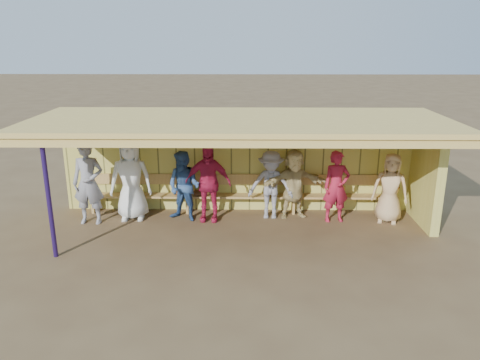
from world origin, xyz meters
name	(u,v)px	position (x,y,z in m)	size (l,w,h in m)	color
ground	(240,229)	(0.00, 0.00, 0.00)	(90.00, 90.00, 0.00)	brown
player_a	(88,183)	(-3.44, 0.35, 0.96)	(0.70, 0.46, 1.92)	gray
player_b	(131,179)	(-2.54, 0.65, 0.98)	(0.96, 0.62, 1.96)	white
player_c	(184,186)	(-1.30, 0.56, 0.83)	(0.80, 0.63, 1.65)	#305084
player_d	(208,183)	(-0.75, 0.56, 0.91)	(1.07, 0.44, 1.82)	#B61D43
player_e	(271,185)	(0.71, 0.74, 0.82)	(1.05, 0.61, 1.63)	gray
player_f	(294,184)	(1.26, 0.81, 0.82)	(1.53, 0.49, 1.65)	tan
player_g	(336,187)	(2.21, 0.54, 0.84)	(0.61, 0.40, 1.67)	#A81B34
player_h	(390,188)	(3.44, 0.52, 0.82)	(0.80, 0.52, 1.63)	tan
dugout_structure	(257,149)	(0.39, 0.69, 1.69)	(8.80, 3.20, 2.50)	#CEC458
bench	(240,191)	(0.00, 1.12, 0.53)	(7.60, 0.34, 0.93)	tan
dugout_equipment	(230,194)	(-0.25, 0.99, 0.49)	(5.34, 0.62, 0.80)	orange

